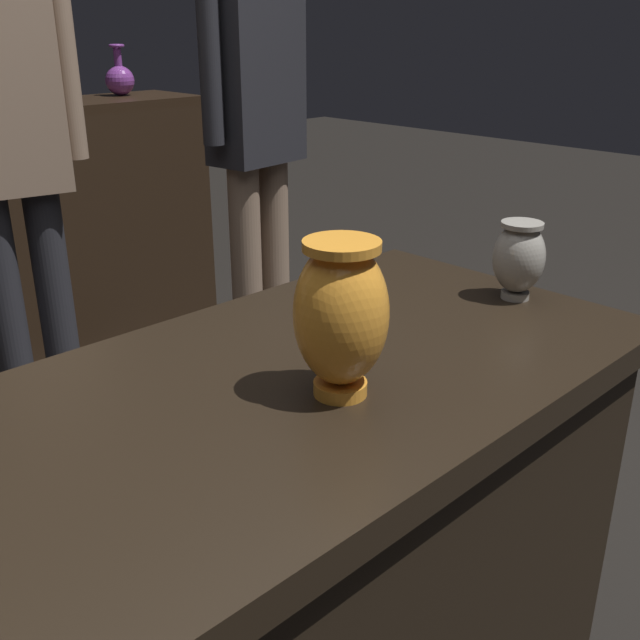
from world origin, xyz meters
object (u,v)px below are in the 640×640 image
object	(u,v)px
vase_tall_behind	(519,257)
shelf_vase_far_right	(120,79)
vase_centerpiece	(341,314)
visitor_near_right	(256,112)
visitor_center_back	(5,137)

from	to	relation	value
vase_tall_behind	shelf_vase_far_right	size ratio (longest dim) A/B	0.71
vase_centerpiece	visitor_near_right	size ratio (longest dim) A/B	0.13
vase_centerpiece	visitor_near_right	bearing A→B (deg)	54.11
vase_centerpiece	shelf_vase_far_right	distance (m)	2.58
vase_centerpiece	shelf_vase_far_right	world-z (taller)	shelf_vase_far_right
vase_centerpiece	vase_tall_behind	world-z (taller)	vase_centerpiece
vase_centerpiece	shelf_vase_far_right	xyz separation A→B (m)	(1.05, 2.35, 0.14)
shelf_vase_far_right	visitor_near_right	world-z (taller)	visitor_near_right
visitor_near_right	visitor_center_back	world-z (taller)	visitor_near_right
vase_tall_behind	shelf_vase_far_right	bearing A→B (deg)	77.20
visitor_center_back	shelf_vase_far_right	bearing A→B (deg)	-125.60
vase_tall_behind	visitor_near_right	world-z (taller)	visitor_near_right
vase_centerpiece	visitor_near_right	distance (m)	1.65
vase_centerpiece	vase_tall_behind	distance (m)	0.53
shelf_vase_far_right	visitor_center_back	distance (m)	1.19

